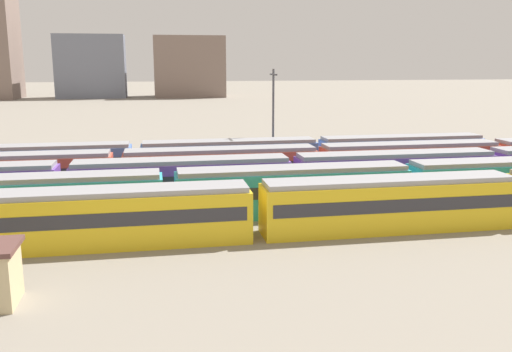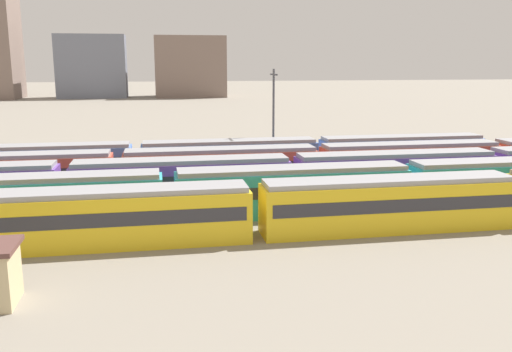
{
  "view_description": "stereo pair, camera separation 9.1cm",
  "coord_description": "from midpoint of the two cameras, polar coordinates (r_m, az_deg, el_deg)",
  "views": [
    {
      "loc": [
        9.1,
        -35.21,
        11.59
      ],
      "look_at": [
        17.48,
        10.4,
        2.04
      ],
      "focal_mm": 38.92,
      "sensor_mm": 36.0,
      "label": 1
    },
    {
      "loc": [
        9.19,
        -35.22,
        11.59
      ],
      "look_at": [
        17.48,
        10.4,
        2.04
      ],
      "focal_mm": 38.92,
      "sensor_mm": 36.0,
      "label": 2
    }
  ],
  "objects": [
    {
      "name": "train_track_1",
      "position": [
        46.0,
        15.26,
        -0.93
      ],
      "size": [
        74.7,
        3.06,
        3.75
      ],
      "color": "teal",
      "rests_on": "ground_plane"
    },
    {
      "name": "catenary_pole_1",
      "position": [
        60.52,
        1.74,
        6.33
      ],
      "size": [
        0.24,
        3.2,
        10.88
      ],
      "color": "#4C4C51",
      "rests_on": "ground_plane"
    },
    {
      "name": "train_track_3",
      "position": [
        53.98,
        6.37,
        1.23
      ],
      "size": [
        74.7,
        3.06,
        3.75
      ],
      "color": "#BC4C38",
      "rests_on": "ground_plane"
    },
    {
      "name": "distant_building_1",
      "position": [
        193.06,
        -16.58,
        10.74
      ],
      "size": [
        21.88,
        13.35,
        20.34
      ],
      "primitive_type": "cube",
      "color": "slate",
      "rests_on": "ground_plane"
    },
    {
      "name": "train_track_0",
      "position": [
        39.82,
        13.44,
        -2.77
      ],
      "size": [
        93.6,
        3.06,
        3.75
      ],
      "color": "yellow",
      "rests_on": "ground_plane"
    },
    {
      "name": "ground_plane",
      "position": [
        47.94,
        -21.1,
        -3.15
      ],
      "size": [
        600.0,
        600.0,
        0.0
      ],
      "primitive_type": "plane",
      "color": "gray"
    },
    {
      "name": "distant_building_2",
      "position": [
        192.42,
        -6.94,
        11.09
      ],
      "size": [
        23.22,
        17.87,
        20.04
      ],
      "primitive_type": "cube",
      "color": "#7A665B",
      "rests_on": "ground_plane"
    },
    {
      "name": "train_track_4",
      "position": [
        57.34,
        -2.75,
        1.9
      ],
      "size": [
        55.8,
        3.06,
        3.75
      ],
      "color": "#4C70BC",
      "rests_on": "ground_plane"
    },
    {
      "name": "train_track_2",
      "position": [
        51.13,
        14.04,
        0.37
      ],
      "size": [
        93.6,
        3.06,
        3.75
      ],
      "color": "#6B429E",
      "rests_on": "ground_plane"
    }
  ]
}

